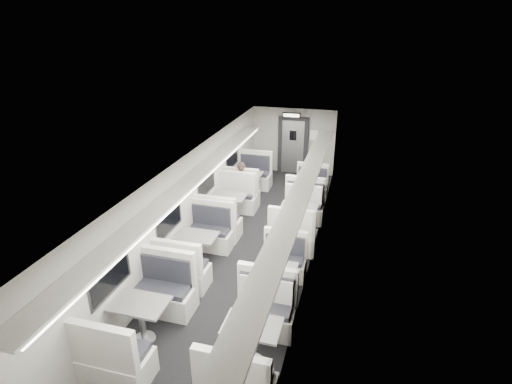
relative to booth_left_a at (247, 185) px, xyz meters
The scene contains 19 objects.
room 3.60m from the booth_left_a, 73.45° to the right, with size 3.24×12.24×2.64m.
booth_left_a is the anchor object (origin of this frame).
booth_left_b 1.85m from the booth_left_a, 90.00° to the right, with size 1.15×2.34×1.25m.
booth_left_c 4.08m from the booth_left_a, 90.00° to the right, with size 1.11×2.25×1.20m.
booth_left_d 6.55m from the booth_left_a, 90.00° to the right, with size 1.15×2.33×1.25m.
booth_right_a 2.02m from the booth_left_a, ahead, with size 1.02×2.06×1.10m.
booth_right_b 2.84m from the booth_left_a, 45.17° to the right, with size 1.14×2.31×1.24m.
booth_right_c 5.10m from the booth_left_a, 66.93° to the right, with size 0.97×1.98×1.06m.
booth_right_d 6.85m from the booth_left_a, 73.01° to the right, with size 1.12×2.27×1.21m.
passenger 0.89m from the booth_left_a, 84.66° to the right, with size 0.52×0.34×1.44m, color black.
window_a 1.06m from the booth_left_a, behind, with size 0.02×1.18×0.84m, color black.
window_b 2.41m from the booth_left_a, 102.70° to the right, with size 0.02×1.18×0.84m, color black.
window_c 4.49m from the booth_left_a, 96.38° to the right, with size 0.02×1.18×0.84m, color black.
window_d 6.65m from the booth_left_a, 94.25° to the right, with size 0.02×1.18×0.84m, color black.
luggage_rack_left 3.97m from the booth_left_a, 93.81° to the right, with size 0.46×10.40×0.09m.
luggage_rack_right 4.55m from the booth_left_a, 58.52° to the right, with size 0.46×10.40×0.09m.
vestibule_door 2.82m from the booth_left_a, 68.72° to the left, with size 1.10×0.13×2.10m.
exit_sign 2.97m from the booth_left_a, 64.31° to the left, with size 0.62×0.12×0.16m.
wall_notice 3.28m from the booth_left_a, 55.59° to the left, with size 0.32×0.02×0.40m, color white.
Camera 1 is at (2.36, -7.99, 5.25)m, focal length 28.00 mm.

